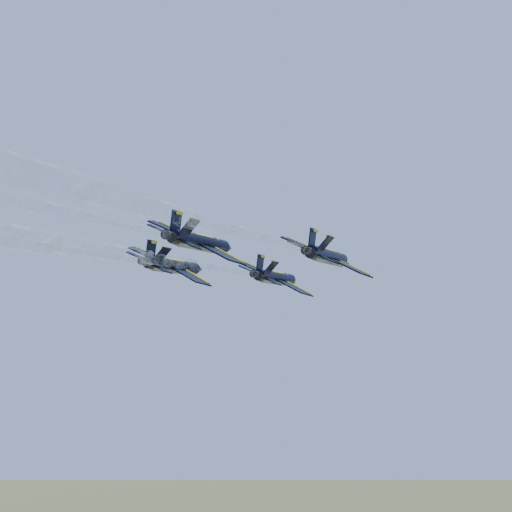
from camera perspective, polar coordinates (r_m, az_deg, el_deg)
The scene contains 6 objects.
jet_lead at distance 101.23m, azimuth 1.46°, elevation -1.60°, with size 10.15×14.95×5.37m.
jet_left at distance 93.46m, azimuth -6.01°, elevation -0.74°, with size 10.15×14.95×5.37m.
jet_right at distance 87.58m, azimuth 5.25°, elevation -0.05°, with size 10.15×14.95×5.37m.
jet_slot at distance 80.09m, azimuth -4.03°, elevation 0.97°, with size 10.15×14.95×5.37m.
smoke_trail_lead at distance 64.37m, azimuth -10.91°, elevation 4.19°, with size 13.28×52.94×2.48m.
smoke_trail_right at distance 50.10m, azimuth -7.80°, elevation 8.55°, with size 13.28×52.94×2.48m.
Camera 1 is at (49.27, -74.22, 87.76)m, focal length 55.00 mm.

